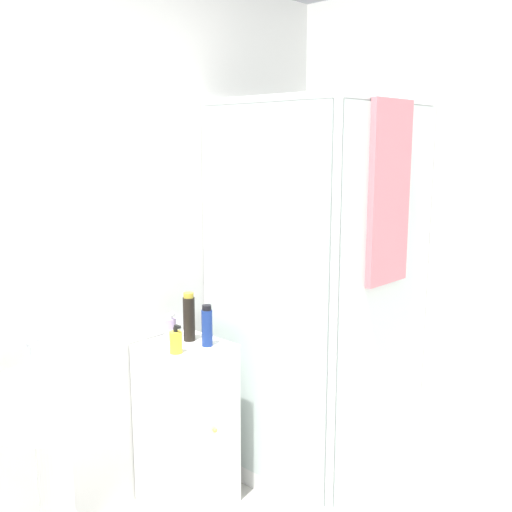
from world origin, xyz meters
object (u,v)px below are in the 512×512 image
sink (52,433)px  shampoo_bottle_tall_black (189,317)px  soap_dispenser (176,342)px  shampoo_bottle_blue (207,326)px  lotion_bottle_white (171,329)px

sink → shampoo_bottle_tall_black: 0.85m
soap_dispenser → shampoo_bottle_tall_black: shampoo_bottle_tall_black is taller
shampoo_bottle_blue → lotion_bottle_white: 0.20m
shampoo_bottle_tall_black → shampoo_bottle_blue: (0.01, -0.12, -0.02)m
sink → shampoo_bottle_tall_black: bearing=11.8°
sink → shampoo_bottle_tall_black: (0.80, 0.17, 0.23)m
shampoo_bottle_tall_black → sink: bearing=-168.2°
sink → soap_dispenser: 0.67m
shampoo_bottle_tall_black → lotion_bottle_white: 0.11m
shampoo_bottle_blue → soap_dispenser: bearing=169.5°
lotion_bottle_white → soap_dispenser: bearing=-122.4°
shampoo_bottle_blue → shampoo_bottle_tall_black: bearing=92.6°
sink → lotion_bottle_white: sink is taller
soap_dispenser → shampoo_bottle_blue: (0.16, -0.03, 0.04)m
sink → lotion_bottle_white: size_ratio=7.53×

